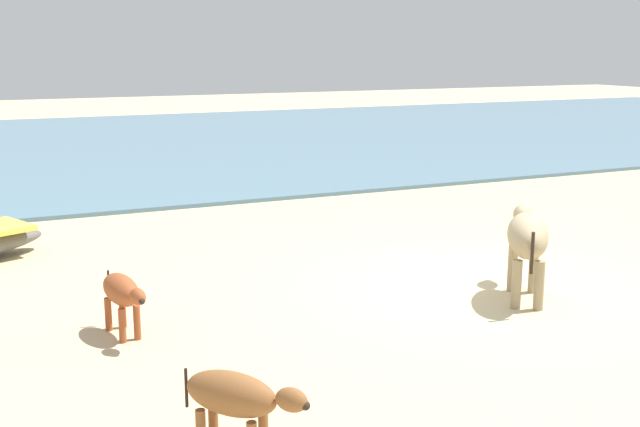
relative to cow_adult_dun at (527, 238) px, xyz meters
name	(u,v)px	position (x,y,z in m)	size (l,w,h in m)	color
ground	(482,288)	(-0.21, 0.55, -0.76)	(80.00, 80.00, 0.00)	#CCB789
sea_water	(164,143)	(-0.21, 17.00, -0.72)	(60.00, 20.00, 0.08)	slate
cow_adult_dun	(527,238)	(0.00, 0.00, 0.00)	(1.16, 1.48, 1.06)	tan
calf_near_brown	(236,398)	(-4.42, -2.19, -0.27)	(0.81, 0.93, 0.68)	brown
calf_far_rust	(122,293)	(-4.66, 0.76, -0.28)	(0.40, 1.02, 0.66)	#9E4C28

